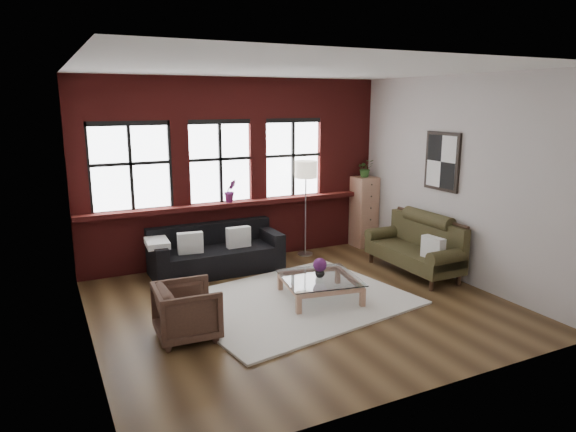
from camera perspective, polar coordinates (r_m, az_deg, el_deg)
name	(u,v)px	position (r m, az deg, el deg)	size (l,w,h in m)	color
floor	(300,305)	(7.32, 1.39, -9.83)	(5.50, 5.50, 0.00)	#412C17
ceiling	(302,69)	(6.78, 1.54, 16.04)	(5.50, 5.50, 0.00)	white
wall_back	(235,171)	(9.13, -5.86, 5.04)	(5.50, 5.50, 0.00)	#BEB6B1
wall_front	(428,236)	(4.85, 15.32, -2.11)	(5.50, 5.50, 0.00)	#BEB6B1
wall_left	(81,212)	(6.12, -21.99, 0.43)	(5.00, 5.00, 0.00)	#BEB6B1
wall_right	(456,179)	(8.49, 18.18, 3.90)	(5.00, 5.00, 0.00)	#BEB6B1
brick_backwall	(237,171)	(9.08, -5.73, 4.99)	(5.50, 0.12, 3.20)	maroon
sill_ledge	(239,203)	(9.09, -5.45, 1.43)	(5.50, 0.30, 0.08)	maroon
window_left	(130,168)	(8.61, -17.10, 5.10)	(1.38, 0.10, 1.50)	black
window_mid	(220,163)	(8.97, -7.58, 5.82)	(1.38, 0.10, 1.50)	black
window_right	(292,159)	(9.51, 0.48, 6.31)	(1.38, 0.10, 1.50)	black
wall_poster	(442,162)	(8.65, 16.76, 5.82)	(0.05, 0.74, 0.94)	black
shag_rug	(295,300)	(7.42, 0.80, -9.37)	(3.05, 2.39, 0.03)	silver
dark_sofa	(216,249)	(8.64, -7.97, -3.67)	(2.16, 0.87, 0.78)	black
pillow_a	(190,243)	(8.36, -10.80, -2.96)	(0.40, 0.14, 0.34)	silver
pillow_b	(238,237)	(8.61, -5.53, -2.35)	(0.40, 0.14, 0.34)	silver
vintage_settee	(413,245)	(8.70, 13.75, -3.17)	(0.80, 1.81, 0.96)	#342F18
pillow_settee	(433,248)	(8.22, 15.82, -3.41)	(0.14, 0.38, 0.34)	silver
armchair	(187,311)	(6.37, -11.15, -10.35)	(0.72, 0.74, 0.67)	#432C21
coffee_table	(320,289)	(7.46, 3.53, -8.05)	(1.04, 1.04, 0.35)	tan
vase	(320,272)	(7.37, 3.56, -6.26)	(0.14, 0.14, 0.15)	#B2B2B2
flowers	(320,265)	(7.34, 3.57, -5.43)	(0.20, 0.20, 0.20)	#5E205E
drawer_chest	(364,212)	(10.15, 8.43, 0.48)	(0.42, 0.42, 1.37)	tan
potted_plant_top	(365,168)	(10.01, 8.59, 5.27)	(0.31, 0.27, 0.34)	#2D5923
floor_lamp	(306,205)	(9.37, 1.97, 1.25)	(0.40, 0.40, 1.90)	#A5A5A8
sill_plant	(230,191)	(8.96, -6.43, 2.79)	(0.22, 0.18, 0.39)	#5E205E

